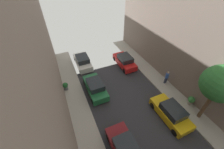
{
  "coord_description": "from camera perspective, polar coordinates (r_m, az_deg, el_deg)",
  "views": [
    {
      "loc": [
        -5.45,
        1.18,
        11.91
      ],
      "look_at": [
        0.0,
        13.53,
        0.5
      ],
      "focal_mm": 22.48,
      "sensor_mm": 36.0,
      "label": 1
    }
  ],
  "objects": [
    {
      "name": "potted_plant_3",
      "position": [
        16.77,
        -18.41,
        -4.45
      ],
      "size": [
        0.6,
        0.6,
        0.95
      ],
      "color": "slate",
      "rests_on": "sidewalk_left"
    },
    {
      "name": "parked_car_left_5",
      "position": [
        19.99,
        -11.84,
        5.21
      ],
      "size": [
        1.78,
        4.2,
        1.57
      ],
      "color": "white",
      "rests_on": "ground"
    },
    {
      "name": "parked_car_right_4",
      "position": [
        19.74,
        5.16,
        5.5
      ],
      "size": [
        1.78,
        4.2,
        1.57
      ],
      "color": "red",
      "rests_on": "ground"
    },
    {
      "name": "potted_plant_2",
      "position": [
        16.62,
        29.47,
        -9.11
      ],
      "size": [
        0.66,
        0.66,
        0.95
      ],
      "color": "#B2A899",
      "rests_on": "sidewalk_right"
    },
    {
      "name": "pedestrian",
      "position": [
        17.65,
        21.36,
        -0.95
      ],
      "size": [
        0.4,
        0.36,
        1.72
      ],
      "color": "#2D334C",
      "rests_on": "sidewalk_right"
    },
    {
      "name": "parked_car_right_3",
      "position": [
        14.65,
        22.85,
        -14.17
      ],
      "size": [
        1.78,
        4.2,
        1.57
      ],
      "color": "gold",
      "rests_on": "ground"
    },
    {
      "name": "street_tree_1",
      "position": [
        13.59,
        37.88,
        -3.05
      ],
      "size": [
        2.98,
        2.98,
        5.82
      ],
      "color": "brown",
      "rests_on": "sidewalk_right"
    },
    {
      "name": "parked_car_left_4",
      "position": [
        15.85,
        -6.84,
        -5.09
      ],
      "size": [
        1.78,
        4.2,
        1.57
      ],
      "color": "#1E6638",
      "rests_on": "ground"
    }
  ]
}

